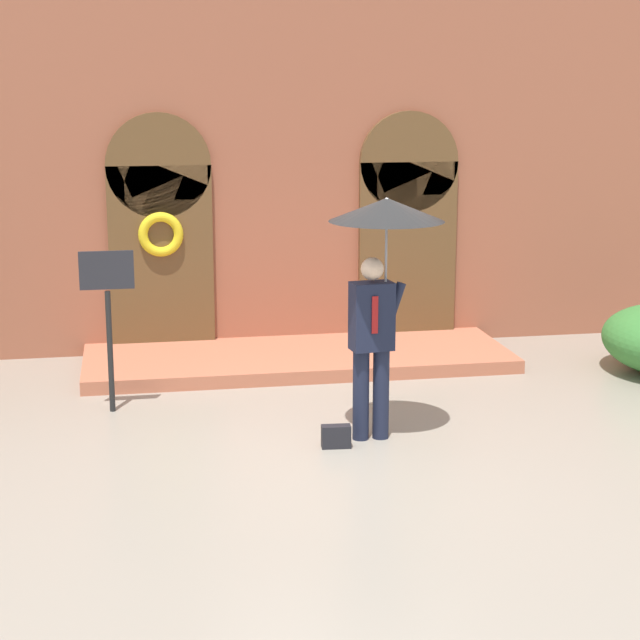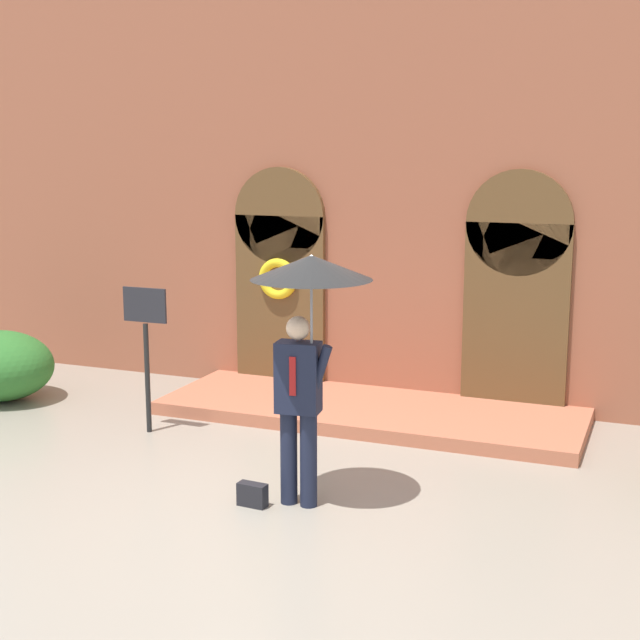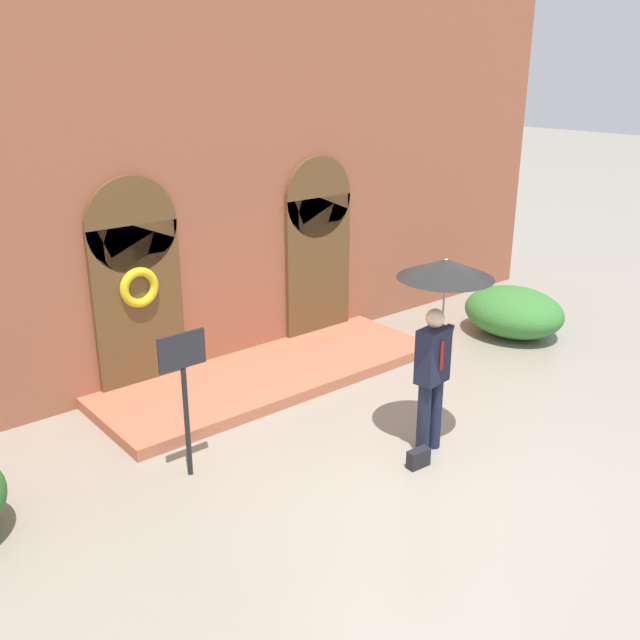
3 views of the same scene
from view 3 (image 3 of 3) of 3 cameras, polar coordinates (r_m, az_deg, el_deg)
The scene contains 6 objects.
ground_plane at distance 8.60m, azimuth 8.43°, elevation -11.24°, with size 80.00×80.00×0.00m, color gray.
building_facade at distance 10.71m, azimuth -7.73°, elevation 10.39°, with size 14.00×2.30×5.60m.
person_with_umbrella at distance 8.18m, azimuth 9.74°, elevation 1.77°, with size 1.10×1.10×2.36m.
handbag at distance 8.47m, azimuth 7.87°, elevation -10.89°, with size 0.28×0.12×0.22m, color black.
sign_post at distance 7.90m, azimuth -10.83°, elevation -4.82°, with size 0.56×0.06×1.72m.
shrub_right at distance 12.61m, azimuth 15.23°, elevation 0.64°, with size 1.48×1.75×0.81m, color #387A33.
Camera 3 is at (-5.60, -4.81, 4.43)m, focal length 40.00 mm.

